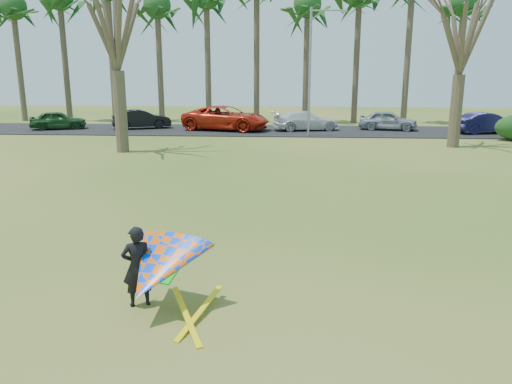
# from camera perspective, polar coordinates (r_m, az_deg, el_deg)

# --- Properties ---
(ground) EXTENTS (100.00, 100.00, 0.00)m
(ground) POSITION_cam_1_polar(r_m,az_deg,el_deg) (11.48, -0.71, -7.71)
(ground) COLOR #225011
(ground) RESTS_ON ground
(parking_strip) EXTENTS (46.00, 7.00, 0.06)m
(parking_strip) POSITION_cam_1_polar(r_m,az_deg,el_deg) (35.90, 2.61, 7.03)
(parking_strip) COLOR black
(parking_strip) RESTS_ON ground
(palm_0) EXTENTS (4.84, 4.84, 10.84)m
(palm_0) POSITION_cam_1_polar(r_m,az_deg,el_deg) (47.79, -26.02, 18.36)
(palm_0) COLOR brown
(palm_0) RESTS_ON ground
(palm_3) EXTENTS (4.84, 4.84, 10.84)m
(palm_3) POSITION_cam_1_polar(r_m,az_deg,el_deg) (43.34, -11.23, 20.04)
(palm_3) COLOR #4A3B2C
(palm_3) RESTS_ON ground
(palm_6) EXTENTS (4.84, 4.84, 10.84)m
(palm_6) POSITION_cam_1_polar(r_m,az_deg,el_deg) (41.96, 5.90, 20.44)
(palm_6) COLOR #49382B
(palm_6) RESTS_ON ground
(palm_9) EXTENTS (4.84, 4.84, 10.84)m
(palm_9) POSITION_cam_1_polar(r_m,az_deg,el_deg) (43.95, 22.70, 19.20)
(palm_9) COLOR brown
(palm_9) RESTS_ON ground
(bare_tree_left) EXTENTS (6.60, 6.60, 9.70)m
(bare_tree_left) POSITION_cam_1_polar(r_m,az_deg,el_deg) (27.29, -15.88, 18.93)
(bare_tree_left) COLOR #4B3C2D
(bare_tree_left) RESTS_ON ground
(bare_tree_right) EXTENTS (6.27, 6.27, 9.21)m
(bare_tree_right) POSITION_cam_1_polar(r_m,az_deg,el_deg) (30.16, 22.68, 17.21)
(bare_tree_right) COLOR #493A2C
(bare_tree_right) RESTS_ON ground
(streetlight) EXTENTS (2.28, 0.18, 8.00)m
(streetlight) POSITION_cam_1_polar(r_m,az_deg,el_deg) (32.68, 6.46, 14.09)
(streetlight) COLOR gray
(streetlight) RESTS_ON ground
(car_0) EXTENTS (4.16, 2.86, 1.31)m
(car_0) POSITION_cam_1_polar(r_m,az_deg,el_deg) (39.18, -21.69, 7.65)
(car_0) COLOR #1B441D
(car_0) RESTS_ON parking_strip
(car_1) EXTENTS (4.41, 3.00, 1.37)m
(car_1) POSITION_cam_1_polar(r_m,az_deg,el_deg) (37.77, -12.97, 8.12)
(car_1) COLOR black
(car_1) RESTS_ON parking_strip
(car_2) EXTENTS (6.66, 4.25, 1.71)m
(car_2) POSITION_cam_1_polar(r_m,az_deg,el_deg) (35.93, -3.45, 8.44)
(car_2) COLOR #AE200D
(car_2) RESTS_ON parking_strip
(car_3) EXTENTS (5.01, 2.94, 1.36)m
(car_3) POSITION_cam_1_polar(r_m,az_deg,el_deg) (35.95, 5.72, 8.12)
(car_3) COLOR silver
(car_3) RESTS_ON parking_strip
(car_4) EXTENTS (4.30, 2.43, 1.38)m
(car_4) POSITION_cam_1_polar(r_m,az_deg,el_deg) (37.20, 14.84, 7.94)
(car_4) COLOR gray
(car_4) RESTS_ON parking_strip
(car_5) EXTENTS (4.47, 2.43, 1.40)m
(car_5) POSITION_cam_1_polar(r_m,az_deg,el_deg) (37.38, 24.86, 7.17)
(car_5) COLOR #191745
(car_5) RESTS_ON parking_strip
(kite_flyer) EXTENTS (2.13, 2.39, 2.02)m
(kite_flyer) POSITION_cam_1_polar(r_m,az_deg,el_deg) (8.99, -11.32, -8.46)
(kite_flyer) COLOR black
(kite_flyer) RESTS_ON ground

